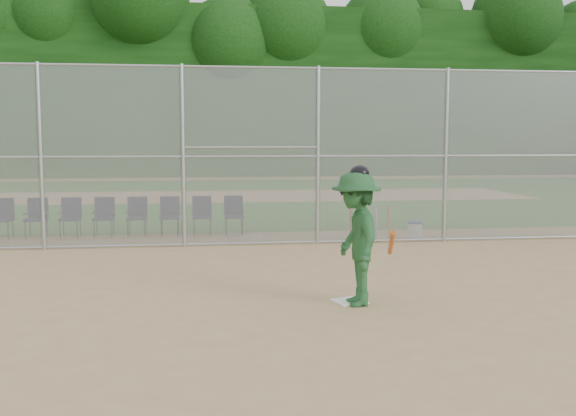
{
  "coord_description": "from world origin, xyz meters",
  "views": [
    {
      "loc": [
        -1.51,
        -9.26,
        2.35
      ],
      "look_at": [
        0.0,
        2.5,
        1.1
      ],
      "focal_mm": 40.0,
      "sensor_mm": 36.0,
      "label": 1
    }
  ],
  "objects": [
    {
      "name": "spare_bats",
      "position": [
        2.28,
        5.22,
        0.42
      ],
      "size": [
        0.96,
        0.28,
        0.85
      ],
      "color": "#D84C14",
      "rests_on": "ground"
    },
    {
      "name": "dirt_patch_far",
      "position": [
        0.0,
        18.0,
        0.01
      ],
      "size": [
        24.0,
        24.0,
        0.0
      ],
      "primitive_type": "plane",
      "color": "tan",
      "rests_on": "ground"
    },
    {
      "name": "chair_7",
      "position": [
        -0.82,
        6.76,
        0.48
      ],
      "size": [
        0.54,
        0.52,
        0.96
      ],
      "primitive_type": null,
      "color": "#0E1234",
      "rests_on": "ground"
    },
    {
      "name": "treeline",
      "position": [
        0.0,
        20.0,
        5.5
      ],
      "size": [
        81.0,
        60.0,
        11.0
      ],
      "color": "black",
      "rests_on": "ground"
    },
    {
      "name": "chair_4",
      "position": [
        -3.21,
        6.76,
        0.48
      ],
      "size": [
        0.54,
        0.52,
        0.96
      ],
      "primitive_type": null,
      "color": "#0E1234",
      "rests_on": "ground"
    },
    {
      "name": "backstop_fence",
      "position": [
        0.0,
        5.0,
        2.07
      ],
      "size": [
        16.09,
        0.09,
        4.0
      ],
      "color": "gray",
      "rests_on": "ground"
    },
    {
      "name": "chair_0",
      "position": [
        -6.4,
        6.76,
        0.48
      ],
      "size": [
        0.54,
        0.52,
        0.96
      ],
      "primitive_type": null,
      "color": "#0E1234",
      "rests_on": "ground"
    },
    {
      "name": "ground",
      "position": [
        0.0,
        0.0,
        0.0
      ],
      "size": [
        100.0,
        100.0,
        0.0
      ],
      "primitive_type": "plane",
      "color": "tan",
      "rests_on": "ground"
    },
    {
      "name": "batter_at_plate",
      "position": [
        0.6,
        -0.43,
        0.97
      ],
      "size": [
        0.89,
        1.42,
        2.01
      ],
      "color": "#205028",
      "rests_on": "ground"
    },
    {
      "name": "chair_2",
      "position": [
        -4.8,
        6.76,
        0.48
      ],
      "size": [
        0.54,
        0.52,
        0.96
      ],
      "primitive_type": null,
      "color": "#0E1234",
      "rests_on": "ground"
    },
    {
      "name": "chair_1",
      "position": [
        -5.6,
        6.76,
        0.48
      ],
      "size": [
        0.54,
        0.52,
        0.96
      ],
      "primitive_type": null,
      "color": "#0E1234",
      "rests_on": "ground"
    },
    {
      "name": "chair_6",
      "position": [
        -1.62,
        6.76,
        0.48
      ],
      "size": [
        0.54,
        0.52,
        0.96
      ],
      "primitive_type": null,
      "color": "#0E1234",
      "rests_on": "ground"
    },
    {
      "name": "grass_strip",
      "position": [
        0.0,
        18.0,
        0.01
      ],
      "size": [
        100.0,
        100.0,
        0.0
      ],
      "primitive_type": "plane",
      "color": "#265F1C",
      "rests_on": "ground"
    },
    {
      "name": "chair_3",
      "position": [
        -4.01,
        6.76,
        0.48
      ],
      "size": [
        0.54,
        0.52,
        0.96
      ],
      "primitive_type": null,
      "color": "#0E1234",
      "rests_on": "ground"
    },
    {
      "name": "chair_5",
      "position": [
        -2.41,
        6.76,
        0.48
      ],
      "size": [
        0.54,
        0.52,
        0.96
      ],
      "primitive_type": null,
      "color": "#0E1234",
      "rests_on": "ground"
    },
    {
      "name": "water_cooler",
      "position": [
        3.38,
        5.27,
        0.23
      ],
      "size": [
        0.36,
        0.36,
        0.45
      ],
      "color": "white",
      "rests_on": "ground"
    },
    {
      "name": "home_plate",
      "position": [
        0.55,
        -0.27,
        0.01
      ],
      "size": [
        0.54,
        0.54,
        0.02
      ],
      "primitive_type": "cube",
      "rotation": [
        0.0,
        0.0,
        0.28
      ],
      "color": "white",
      "rests_on": "ground"
    }
  ]
}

